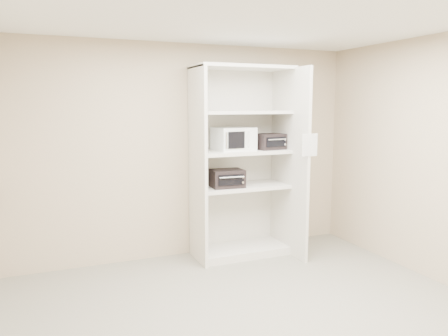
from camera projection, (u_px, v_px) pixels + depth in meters
name	position (u px, v px, depth m)	size (l,w,h in m)	color
floor	(258.00, 321.00, 3.95)	(4.50, 4.00, 0.01)	slate
ceiling	(262.00, 11.00, 3.56)	(4.50, 4.00, 0.01)	white
wall_back	(188.00, 151.00, 5.58)	(4.50, 0.02, 2.70)	tan
shelving_unit	(245.00, 169.00, 5.60)	(1.24, 0.92, 2.42)	silver
microwave	(234.00, 139.00, 5.53)	(0.48, 0.37, 0.29)	white
toaster_oven_upper	(270.00, 142.00, 5.64)	(0.35, 0.27, 0.20)	black
toaster_oven_lower	(227.00, 178.00, 5.45)	(0.40, 0.30, 0.22)	black
paper_sign	(310.00, 145.00, 5.19)	(0.21, 0.01, 0.26)	white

